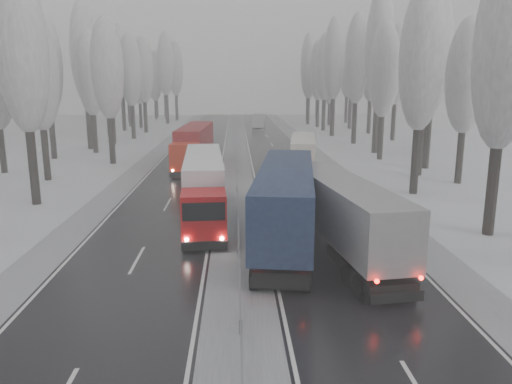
{
  "coord_description": "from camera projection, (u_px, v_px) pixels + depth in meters",
  "views": [
    {
      "loc": [
        -0.14,
        -12.55,
        8.97
      ],
      "look_at": [
        1.14,
        18.09,
        2.2
      ],
      "focal_mm": 35.0,
      "sensor_mm": 36.0,
      "label": 1
    }
  ],
  "objects": [
    {
      "name": "tree_58",
      "position": [
        22.0,
        51.0,
        35.14
      ],
      "size": [
        3.6,
        3.6,
        17.21
      ],
      "color": "black",
      "rests_on": "ground"
    },
    {
      "name": "tree_38",
      "position": [
        309.0,
        72.0,
        126.33
      ],
      "size": [
        3.6,
        3.6,
        17.97
      ],
      "color": "black",
      "rests_on": "ground"
    },
    {
      "name": "tree_33",
      "position": [
        330.0,
        81.0,
        103.94
      ],
      "size": [
        3.6,
        3.6,
        14.33
      ],
      "color": "black",
      "rests_on": "ground"
    },
    {
      "name": "shoulder_left",
      "position": [
        119.0,
        188.0,
        43.03
      ],
      "size": [
        2.4,
        200.0,
        0.04
      ],
      "primitive_type": "cube",
      "color": "#ABAFB4",
      "rests_on": "ground"
    },
    {
      "name": "tree_71",
      "position": [
        121.0,
        62.0,
        91.77
      ],
      "size": [
        3.6,
        3.6,
        19.61
      ],
      "color": "black",
      "rests_on": "ground"
    },
    {
      "name": "tree_20",
      "position": [
        426.0,
        69.0,
        47.04
      ],
      "size": [
        3.6,
        3.6,
        15.71
      ],
      "color": "black",
      "rests_on": "ground"
    },
    {
      "name": "tree_22",
      "position": [
        384.0,
        71.0,
        57.16
      ],
      "size": [
        3.6,
        3.6,
        15.86
      ],
      "color": "black",
      "rests_on": "ground"
    },
    {
      "name": "truck_grey_tarp",
      "position": [
        335.0,
        207.0,
        26.91
      ],
      "size": [
        4.59,
        15.9,
        4.04
      ],
      "rotation": [
        0.0,
        0.0,
        0.14
      ],
      "color": "#56565C",
      "rests_on": "ground"
    },
    {
      "name": "truck_blue_box",
      "position": [
        287.0,
        197.0,
        28.22
      ],
      "size": [
        5.07,
        17.67,
        4.49
      ],
      "rotation": [
        0.0,
        0.0,
        -0.14
      ],
      "color": "#1F254F",
      "rests_on": "ground"
    },
    {
      "name": "tree_75",
      "position": [
        127.0,
        68.0,
        111.42
      ],
      "size": [
        3.6,
        3.6,
        18.6
      ],
      "color": "black",
      "rests_on": "ground"
    },
    {
      "name": "tree_29",
      "position": [
        372.0,
        66.0,
        86.74
      ],
      "size": [
        3.6,
        3.6,
        18.11
      ],
      "color": "black",
      "rests_on": "ground"
    },
    {
      "name": "tree_19",
      "position": [
        467.0,
        77.0,
        43.25
      ],
      "size": [
        3.6,
        3.6,
        14.57
      ],
      "color": "black",
      "rests_on": "ground"
    },
    {
      "name": "tree_76",
      "position": [
        175.0,
        69.0,
        117.11
      ],
      "size": [
        3.6,
        3.6,
        18.55
      ],
      "color": "black",
      "rests_on": "ground"
    },
    {
      "name": "carriageway_left",
      "position": [
        177.0,
        188.0,
        43.23
      ],
      "size": [
        7.5,
        200.0,
        0.03
      ],
      "primitive_type": "cube",
      "color": "black",
      "rests_on": "ground"
    },
    {
      "name": "tree_62",
      "position": [
        107.0,
        69.0,
        54.04
      ],
      "size": [
        3.6,
        3.6,
        16.04
      ],
      "color": "black",
      "rests_on": "ground"
    },
    {
      "name": "median_guardrail",
      "position": [
        237.0,
        181.0,
        43.31
      ],
      "size": [
        0.12,
        200.0,
        0.76
      ],
      "color": "slate",
      "rests_on": "ground"
    },
    {
      "name": "tree_78",
      "position": [
        164.0,
        67.0,
        123.25
      ],
      "size": [
        3.6,
        3.6,
        19.55
      ],
      "color": "black",
      "rests_on": "ground"
    },
    {
      "name": "tree_73",
      "position": [
        128.0,
        71.0,
        101.18
      ],
      "size": [
        3.6,
        3.6,
        17.22
      ],
      "color": "black",
      "rests_on": "ground"
    },
    {
      "name": "tree_18",
      "position": [
        422.0,
        59.0,
        38.84
      ],
      "size": [
        3.6,
        3.6,
        16.58
      ],
      "color": "black",
      "rests_on": "ground"
    },
    {
      "name": "tree_60",
      "position": [
        39.0,
        75.0,
        44.76
      ],
      "size": [
        3.6,
        3.6,
        14.84
      ],
      "color": "black",
      "rests_on": "ground"
    },
    {
      "name": "tree_63",
      "position": [
        46.0,
        65.0,
        57.51
      ],
      "size": [
        3.6,
        3.6,
        16.88
      ],
      "color": "black",
      "rests_on": "ground"
    },
    {
      "name": "tree_77",
      "position": [
        155.0,
        81.0,
        121.36
      ],
      "size": [
        3.6,
        3.6,
        14.32
      ],
      "color": "black",
      "rests_on": "ground"
    },
    {
      "name": "truck_red_red",
      "position": [
        194.0,
        143.0,
        54.18
      ],
      "size": [
        3.51,
        16.79,
        4.28
      ],
      "rotation": [
        0.0,
        0.0,
        -0.05
      ],
      "color": "red",
      "rests_on": "ground"
    },
    {
      "name": "tree_67",
      "position": [
        107.0,
        68.0,
        75.74
      ],
      "size": [
        3.6,
        3.6,
        17.09
      ],
      "color": "black",
      "rests_on": "ground"
    },
    {
      "name": "tree_72",
      "position": [
        139.0,
        78.0,
        97.69
      ],
      "size": [
        3.6,
        3.6,
        15.11
      ],
      "color": "black",
      "rests_on": "ground"
    },
    {
      "name": "tree_35",
      "position": [
        348.0,
        69.0,
        110.54
      ],
      "size": [
        3.6,
        3.6,
        18.25
      ],
      "color": "black",
      "rests_on": "ground"
    },
    {
      "name": "tree_34",
      "position": [
        309.0,
        71.0,
        106.35
      ],
      "size": [
        3.6,
        3.6,
        17.63
      ],
      "color": "black",
      "rests_on": "ground"
    },
    {
      "name": "tree_25",
      "position": [
        422.0,
        55.0,
        66.18
      ],
      "size": [
        3.6,
        3.6,
        19.44
      ],
      "color": "black",
      "rests_on": "ground"
    },
    {
      "name": "tree_21",
      "position": [
        434.0,
        52.0,
        50.63
      ],
      "size": [
        3.6,
        3.6,
        18.62
      ],
      "color": "black",
      "rests_on": "ground"
    },
    {
      "name": "tree_68",
      "position": [
        130.0,
        71.0,
        78.62
      ],
      "size": [
        3.6,
        3.6,
        16.65
      ],
      "color": "black",
      "rests_on": "ground"
    },
    {
      "name": "tree_24",
      "position": [
        380.0,
        47.0,
        61.85
      ],
      "size": [
        3.6,
        3.6,
        20.49
      ],
      "color": "black",
      "rests_on": "ground"
    },
    {
      "name": "tree_23",
      "position": [
        424.0,
        84.0,
        61.64
      ],
      "size": [
        3.6,
        3.6,
        13.55
      ],
      "color": "black",
      "rests_on": "ground"
    },
    {
      "name": "tree_26",
      "position": [
        357.0,
        60.0,
        72.07
      ],
      "size": [
        3.6,
        3.6,
        18.78
      ],
      "color": "black",
      "rests_on": "ground"
    },
    {
      "name": "tree_27",
      "position": [
        397.0,
        66.0,
        76.42
      ],
      "size": [
        3.6,
        3.6,
        17.62
      ],
      "color": "black",
      "rests_on": "ground"
    },
    {
      "name": "tree_69",
      "position": [
        105.0,
        60.0,
        81.95
      ],
      "size": [
        3.6,
        3.6,
        19.35
      ],
      "color": "black",
      "rests_on": "ground"
    },
    {
      "name": "tree_39",
      "position": [
        317.0,
        76.0,
        130.6
      ],
      "size": [
        3.6,
        3.6,
        16.19
      ],
      "color": "black",
      "rests_on": "ground"
    },
    {
      "name": "tree_30",
      "position": [
        325.0,
        68.0,
        92.09
      ],
      "size": [
        3.6,
        3.6,
        17.86
      ],
      "color": "black",
      "rests_on": "ground"
    },
    {
      "name": "box_truck_distant",
      "position": [
        259.0,
        120.0,
        101.57
      ],
      "size": [
        3.01,
        7.89,
        2.88
      ],
      "rotation": [
        0.0,
        0.0,
        -0.08
      ],
      "color": "silver",
      "rests_on": "ground"
    },
    {
      "name": "tree_31",
      "position": [
        352.0,
        66.0,
        96.14
      ],
      "size": [
        3.6,
        3.6,
        18.58
      ],
      "color": "black",
      "rests_on": "ground"
    },
    {
      "name": "tree_79",
      "position": [
        156.0,
        74.0,
        127.38
      ],
      "size": [
        3.6,
        3.6,
        17.07
      ],
      "color": "black",
      "rests_on": "ground"
    },
    {
      "name": "tree_37",
      "position": [
        335.0,
        75.0,
        120.36
      ],
      "size": [
        3.6,
        3.6,
        16.37
      ],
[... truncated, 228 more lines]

